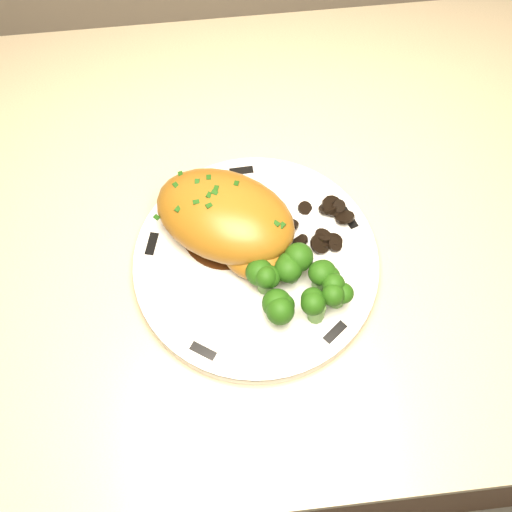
{
  "coord_description": "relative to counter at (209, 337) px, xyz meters",
  "views": [
    {
      "loc": [
        -0.19,
        1.31,
        1.48
      ],
      "look_at": [
        -0.16,
        1.6,
        0.87
      ],
      "focal_mm": 45.0,
      "sensor_mm": 36.0,
      "label": 1
    }
  ],
  "objects": [
    {
      "name": "rim_accent_1",
      "position": [
        0.07,
        0.05,
        0.44
      ],
      "size": [
        0.03,
        0.01,
        0.0
      ],
      "primitive_type": "cube",
      "rotation": [
        0.0,
        0.0,
        3.18
      ],
      "color": "black",
      "rests_on": "plate"
    },
    {
      "name": "mushroom_pile",
      "position": [
        0.13,
        -0.05,
        0.44
      ],
      "size": [
        0.09,
        0.07,
        0.03
      ],
      "color": "black",
      "rests_on": "plate"
    },
    {
      "name": "gravy_pool",
      "position": [
        0.04,
        -0.03,
        0.44
      ],
      "size": [
        0.1,
        0.1,
        0.0
      ],
      "primitive_type": "cylinder",
      "color": "#3A1B0A",
      "rests_on": "plate"
    },
    {
      "name": "rim_accent_3",
      "position": [
        0.01,
        -0.17,
        0.44
      ],
      "size": [
        0.03,
        0.02,
        0.0
      ],
      "primitive_type": "cube",
      "rotation": [
        0.0,
        0.0,
        5.69
      ],
      "color": "black",
      "rests_on": "plate"
    },
    {
      "name": "rim_accent_0",
      "position": [
        0.18,
        -0.03,
        0.44
      ],
      "size": [
        0.02,
        0.03,
        0.0
      ],
      "primitive_type": "cube",
      "rotation": [
        0.0,
        0.0,
        1.92
      ],
      "color": "black",
      "rests_on": "plate"
    },
    {
      "name": "rim_accent_4",
      "position": [
        0.14,
        -0.16,
        0.44
      ],
      "size": [
        0.03,
        0.02,
        0.0
      ],
      "primitive_type": "cube",
      "rotation": [
        0.0,
        0.0,
        6.95
      ],
      "color": "black",
      "rests_on": "plate"
    },
    {
      "name": "broccoli_florets",
      "position": [
        0.12,
        -0.12,
        0.46
      ],
      "size": [
        0.1,
        0.07,
        0.04
      ],
      "rotation": [
        0.0,
        0.0,
        0.03
      ],
      "color": "#4F8237",
      "rests_on": "plate"
    },
    {
      "name": "rim_accent_2",
      "position": [
        -0.04,
        -0.04,
        0.44
      ],
      "size": [
        0.02,
        0.03,
        0.0
      ],
      "primitive_type": "cube",
      "rotation": [
        0.0,
        0.0,
        4.43
      ],
      "color": "black",
      "rests_on": "plate"
    },
    {
      "name": "counter",
      "position": [
        0.0,
        0.0,
        0.0
      ],
      "size": [
        1.95,
        0.65,
        0.96
      ],
      "color": "#4E3424",
      "rests_on": "ground"
    },
    {
      "name": "chicken_breast",
      "position": [
        0.05,
        -0.03,
        0.46
      ],
      "size": [
        0.19,
        0.17,
        0.06
      ],
      "rotation": [
        0.0,
        0.0,
        -0.53
      ],
      "color": "#935D19",
      "rests_on": "plate"
    },
    {
      "name": "plate",
      "position": [
        0.07,
        -0.07,
        0.43
      ],
      "size": [
        0.34,
        0.34,
        0.02
      ],
      "primitive_type": "cylinder",
      "rotation": [
        0.0,
        0.0,
        -0.34
      ],
      "color": "white",
      "rests_on": "counter"
    }
  ]
}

